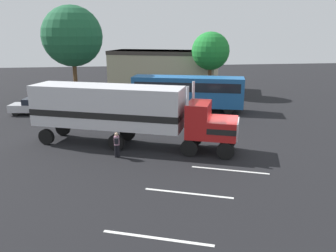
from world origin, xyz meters
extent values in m
plane|color=black|center=(0.00, 0.00, 0.00)|extent=(120.00, 120.00, 0.00)
cube|color=silver|center=(-0.73, -3.50, 0.01)|extent=(4.12, 1.84, 0.01)
cube|color=silver|center=(-3.67, -5.97, 0.01)|extent=(4.14, 1.78, 0.01)
cube|color=silver|center=(-5.63, -9.44, 0.01)|extent=(4.16, 1.75, 0.01)
cube|color=#B21919|center=(-0.31, -0.64, 1.70)|extent=(2.61, 2.99, 1.20)
cube|color=#B21919|center=(-1.80, -0.04, 2.20)|extent=(2.24, 2.84, 2.20)
cube|color=silver|center=(0.56, -0.99, 1.70)|extent=(0.86, 1.98, 1.08)
cube|color=black|center=(-0.31, -0.64, 1.76)|extent=(2.62, 3.03, 0.36)
cylinder|color=silver|center=(-1.89, 1.19, 2.80)|extent=(0.18, 0.18, 3.40)
cylinder|color=silver|center=(-2.72, -0.85, 2.80)|extent=(0.18, 0.18, 3.40)
cube|color=silver|center=(-7.68, 2.34, 2.75)|extent=(10.71, 6.35, 2.80)
cube|color=black|center=(-7.68, 2.34, 2.33)|extent=(10.72, 6.39, 0.44)
cylinder|color=silver|center=(-0.92, 1.01, 0.95)|extent=(1.45, 1.08, 0.64)
cylinder|color=black|center=(0.38, 0.27, 0.55)|extent=(1.13, 0.69, 1.10)
cylinder|color=black|center=(-0.45, -1.77, 0.55)|extent=(1.13, 0.69, 1.10)
cylinder|color=black|center=(-1.76, 1.13, 0.55)|extent=(1.13, 0.69, 1.10)
cylinder|color=black|center=(-2.58, -0.91, 0.55)|extent=(1.13, 0.69, 1.10)
cylinder|color=black|center=(-6.34, 2.99, 0.55)|extent=(1.13, 0.69, 1.10)
cylinder|color=black|center=(-7.17, 0.95, 0.55)|extent=(1.13, 0.69, 1.10)
cylinder|color=black|center=(-11.21, 4.96, 0.55)|extent=(1.13, 0.69, 1.10)
cylinder|color=black|center=(-12.04, 2.92, 0.55)|extent=(1.13, 0.69, 1.10)
cylinder|color=black|center=(-7.19, -0.39, 0.41)|extent=(0.18, 0.18, 0.82)
cylinder|color=black|center=(-7.04, -0.40, 0.41)|extent=(0.18, 0.18, 0.82)
cylinder|color=#A5728C|center=(-7.12, -0.40, 1.11)|extent=(0.34, 0.34, 0.58)
sphere|color=tan|center=(-7.12, -0.40, 1.51)|extent=(0.23, 0.23, 0.23)
cube|color=black|center=(-7.13, -0.60, 1.14)|extent=(0.27, 0.18, 0.36)
cube|color=#1E5999|center=(0.00, 12.03, 1.95)|extent=(11.25, 5.82, 2.90)
cube|color=black|center=(0.00, 12.03, 2.53)|extent=(10.63, 5.65, 0.90)
cylinder|color=black|center=(4.25, 11.83, 0.50)|extent=(1.04, 0.57, 1.00)
cylinder|color=black|center=(3.56, 9.69, 0.50)|extent=(1.04, 0.57, 1.00)
cylinder|color=black|center=(-3.17, 14.24, 0.50)|extent=(1.04, 0.57, 1.00)
cylinder|color=black|center=(-3.86, 12.10, 0.50)|extent=(1.04, 0.57, 1.00)
cube|color=#B7B7BC|center=(-14.99, 12.50, 0.67)|extent=(4.62, 2.45, 0.70)
cube|color=#1E232D|center=(-14.80, 12.46, 1.29)|extent=(2.33, 1.96, 0.55)
cylinder|color=black|center=(-16.60, 11.95, 0.32)|extent=(0.67, 0.32, 0.64)
cylinder|color=black|center=(-16.36, 13.50, 0.32)|extent=(0.67, 0.32, 0.64)
cylinder|color=black|center=(-13.63, 11.50, 0.32)|extent=(0.67, 0.32, 0.64)
cylinder|color=black|center=(-13.39, 13.04, 0.32)|extent=(0.67, 0.32, 0.64)
cylinder|color=brown|center=(-11.49, 17.13, 2.52)|extent=(0.44, 0.44, 5.04)
sphere|color=#1E5B37|center=(-11.49, 17.13, 7.27)|extent=(6.37, 6.37, 6.37)
cylinder|color=brown|center=(4.44, 19.92, 1.93)|extent=(0.44, 0.44, 3.86)
sphere|color=#1F8130|center=(4.44, 19.92, 5.47)|extent=(4.60, 4.60, 4.60)
cube|color=#B7AD8C|center=(-0.45, 26.25, 2.62)|extent=(15.77, 11.03, 5.24)
cube|color=#3F3833|center=(-0.45, 26.25, 4.99)|extent=(15.90, 11.16, 0.50)
camera|label=1|loc=(-6.88, -20.60, 7.63)|focal=35.79mm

